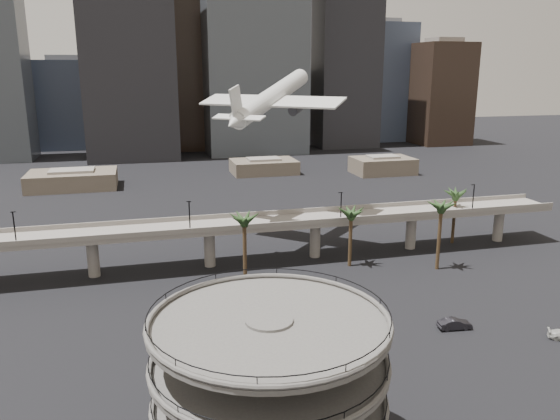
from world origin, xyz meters
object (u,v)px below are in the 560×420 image
object	(u,v)px
car_b	(455,324)
car_a	(338,346)
airborne_jet	(272,98)
overpass	(263,227)
parking_ramp	(269,382)

from	to	relation	value
car_b	car_a	bearing A→B (deg)	101.20
airborne_jet	car_a	distance (m)	58.92
overpass	airborne_jet	xyz separation A→B (m)	(4.60, 11.30, 24.94)
parking_ramp	overpass	distance (m)	60.46
airborne_jet	car_b	world-z (taller)	airborne_jet
parking_ramp	car_a	distance (m)	26.97
car_a	car_b	size ratio (longest dim) A/B	0.79
overpass	airborne_jet	size ratio (longest dim) A/B	4.37
parking_ramp	car_a	world-z (taller)	parking_ramp
parking_ramp	car_a	bearing A→B (deg)	54.46
car_a	overpass	bearing A→B (deg)	6.93
parking_ramp	car_b	xyz separation A→B (m)	(34.16, 22.30, -9.00)
parking_ramp	airborne_jet	xyz separation A→B (m)	(17.60, 70.29, 22.44)
airborne_jet	overpass	bearing A→B (deg)	-160.78
airborne_jet	car_b	bearing A→B (deg)	-119.58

